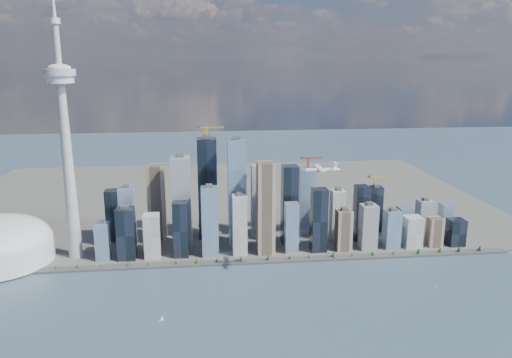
{
  "coord_description": "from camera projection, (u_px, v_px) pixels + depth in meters",
  "views": [
    {
      "loc": [
        -49.33,
        -632.4,
        381.29
      ],
      "look_at": [
        47.87,
        260.0,
        161.65
      ],
      "focal_mm": 35.0,
      "sensor_mm": 36.0,
      "label": 1
    }
  ],
  "objects": [
    {
      "name": "land",
      "position": [
        222.0,
        198.0,
        1382.07
      ],
      "size": [
        1400.0,
        900.0,
        3.0
      ],
      "primitive_type": "cube",
      "color": "#4C4C47",
      "rests_on": "ground"
    },
    {
      "name": "sailboat_east",
      "position": [
        435.0,
        286.0,
        849.65
      ],
      "size": [
        5.78,
        3.65,
        8.31
      ],
      "rotation": [
        0.0,
        0.0,
        -0.44
      ],
      "color": "silver",
      "rests_on": "ground"
    },
    {
      "name": "shoreline_trees",
      "position": [
        232.0,
        259.0,
        945.8
      ],
      "size": [
        960.53,
        7.2,
        8.8
      ],
      "color": "#3F2D1E",
      "rests_on": "seawall"
    },
    {
      "name": "skyscraper_cluster",
      "position": [
        258.0,
        211.0,
        1020.29
      ],
      "size": [
        736.0,
        142.0,
        241.25
      ],
      "color": "black",
      "rests_on": "land"
    },
    {
      "name": "airplane",
      "position": [
        322.0,
        169.0,
        816.58
      ],
      "size": [
        61.82,
        54.56,
        15.11
      ],
      "rotation": [
        0.0,
        0.0,
        -0.02
      ],
      "color": "white",
      "rests_on": "ground"
    },
    {
      "name": "seawall",
      "position": [
        232.0,
        262.0,
        947.41
      ],
      "size": [
        1100.0,
        22.0,
        4.0
      ],
      "primitive_type": "cube",
      "color": "#383838",
      "rests_on": "ground"
    },
    {
      "name": "sailboat_west",
      "position": [
        162.0,
        319.0,
        741.15
      ],
      "size": [
        7.39,
        2.13,
        10.28
      ],
      "rotation": [
        0.0,
        0.0,
        0.03
      ],
      "color": "silver",
      "rests_on": "ground"
    },
    {
      "name": "needle_tower",
      "position": [
        66.0,
        138.0,
        918.22
      ],
      "size": [
        56.0,
        56.0,
        550.5
      ],
      "color": "#969692",
      "rests_on": "land"
    },
    {
      "name": "ground",
      "position": [
        242.0,
        334.0,
        706.48
      ],
      "size": [
        4000.0,
        4000.0,
        0.0
      ],
      "primitive_type": "plane",
      "color": "#2F4553",
      "rests_on": "ground"
    }
  ]
}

